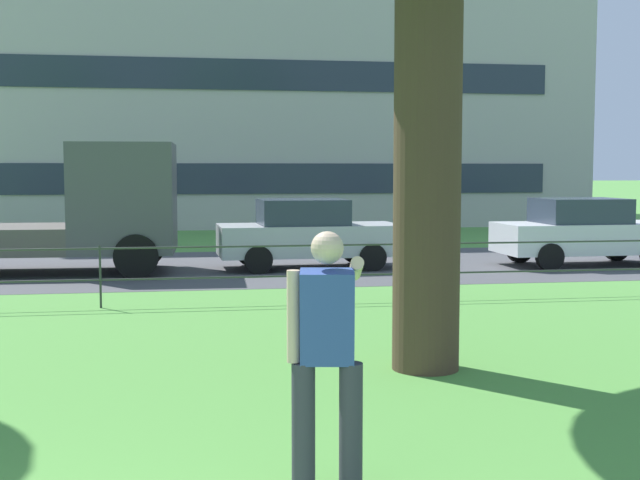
{
  "coord_description": "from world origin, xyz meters",
  "views": [
    {
      "loc": [
        1.31,
        -3.38,
        2.2
      ],
      "look_at": [
        2.87,
        6.23,
        1.39
      ],
      "focal_mm": 47.56,
      "sensor_mm": 36.0,
      "label": 1
    }
  ],
  "objects_px": {
    "person_thrower": "(327,353)",
    "car_silver_far_left": "(307,233)",
    "flatbed_truck_right": "(54,216)",
    "car_white_center": "(584,232)",
    "apartment_building_background": "(242,48)"
  },
  "relations": [
    {
      "from": "person_thrower",
      "to": "car_silver_far_left",
      "type": "height_order",
      "value": "person_thrower"
    },
    {
      "from": "flatbed_truck_right",
      "to": "car_silver_far_left",
      "type": "height_order",
      "value": "flatbed_truck_right"
    },
    {
      "from": "car_silver_far_left",
      "to": "car_white_center",
      "type": "height_order",
      "value": "same"
    },
    {
      "from": "person_thrower",
      "to": "apartment_building_background",
      "type": "distance_m",
      "value": 33.85
    },
    {
      "from": "person_thrower",
      "to": "apartment_building_background",
      "type": "height_order",
      "value": "apartment_building_background"
    },
    {
      "from": "car_silver_far_left",
      "to": "car_white_center",
      "type": "relative_size",
      "value": 1.01
    },
    {
      "from": "car_silver_far_left",
      "to": "apartment_building_background",
      "type": "xyz_separation_m",
      "value": [
        -0.02,
        20.1,
        6.87
      ]
    },
    {
      "from": "person_thrower",
      "to": "flatbed_truck_right",
      "type": "distance_m",
      "value": 13.5
    },
    {
      "from": "car_white_center",
      "to": "apartment_building_background",
      "type": "xyz_separation_m",
      "value": [
        -6.34,
        20.56,
        6.87
      ]
    },
    {
      "from": "car_white_center",
      "to": "flatbed_truck_right",
      "type": "bearing_deg",
      "value": 177.92
    },
    {
      "from": "flatbed_truck_right",
      "to": "car_silver_far_left",
      "type": "bearing_deg",
      "value": 0.39
    },
    {
      "from": "person_thrower",
      "to": "flatbed_truck_right",
      "type": "relative_size",
      "value": 0.24
    },
    {
      "from": "car_white_center",
      "to": "car_silver_far_left",
      "type": "bearing_deg",
      "value": 175.82
    },
    {
      "from": "flatbed_truck_right",
      "to": "car_silver_far_left",
      "type": "xyz_separation_m",
      "value": [
        5.42,
        0.04,
        -0.44
      ]
    },
    {
      "from": "person_thrower",
      "to": "car_white_center",
      "type": "height_order",
      "value": "person_thrower"
    }
  ]
}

